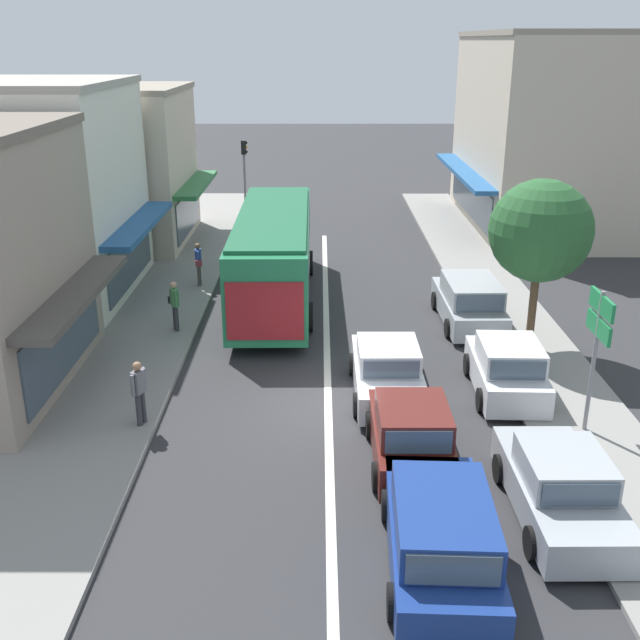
{
  "coord_description": "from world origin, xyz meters",
  "views": [
    {
      "loc": [
        -0.21,
        -17.34,
        8.87
      ],
      "look_at": [
        -0.12,
        3.14,
        1.2
      ],
      "focal_mm": 42.0,
      "sensor_mm": 36.0,
      "label": 1
    }
  ],
  "objects_px": {
    "city_bus": "(270,251)",
    "traffic_light_downstreet": "(241,168)",
    "directional_road_sign": "(595,329)",
    "sedan_adjacent_lane_lead": "(384,371)",
    "pedestrian_with_handbag_near": "(195,262)",
    "pedestrian_far_walker": "(171,303)",
    "street_tree_right": "(537,231)",
    "parked_sedan_kerb_front": "(557,487)",
    "parked_hatchback_kerb_second": "(504,369)",
    "hatchback_behind_bus_near": "(408,435)",
    "pedestrian_browsing_midblock": "(136,389)",
    "wagon_adjacent_lane_trail": "(438,534)",
    "parked_wagon_kerb_third": "(466,302)"
  },
  "relations": [
    {
      "from": "city_bus",
      "to": "traffic_light_downstreet",
      "type": "distance_m",
      "value": 12.63
    },
    {
      "from": "city_bus",
      "to": "directional_road_sign",
      "type": "xyz_separation_m",
      "value": [
        7.99,
        -9.76,
        0.82
      ]
    },
    {
      "from": "sedan_adjacent_lane_lead",
      "to": "pedestrian_with_handbag_near",
      "type": "relative_size",
      "value": 2.58
    },
    {
      "from": "pedestrian_far_walker",
      "to": "street_tree_right",
      "type": "bearing_deg",
      "value": -6.83
    },
    {
      "from": "parked_sedan_kerb_front",
      "to": "parked_hatchback_kerb_second",
      "type": "xyz_separation_m",
      "value": [
        0.25,
        5.53,
        0.05
      ]
    },
    {
      "from": "hatchback_behind_bus_near",
      "to": "pedestrian_browsing_midblock",
      "type": "relative_size",
      "value": 2.27
    },
    {
      "from": "hatchback_behind_bus_near",
      "to": "traffic_light_downstreet",
      "type": "height_order",
      "value": "traffic_light_downstreet"
    },
    {
      "from": "directional_road_sign",
      "to": "street_tree_right",
      "type": "xyz_separation_m",
      "value": [
        0.02,
        5.22,
        1.0
      ]
    },
    {
      "from": "pedestrian_browsing_midblock",
      "to": "city_bus",
      "type": "bearing_deg",
      "value": 74.23
    },
    {
      "from": "sedan_adjacent_lane_lead",
      "to": "pedestrian_browsing_midblock",
      "type": "height_order",
      "value": "pedestrian_browsing_midblock"
    },
    {
      "from": "traffic_light_downstreet",
      "to": "city_bus",
      "type": "bearing_deg",
      "value": -80.04
    },
    {
      "from": "parked_hatchback_kerb_second",
      "to": "directional_road_sign",
      "type": "relative_size",
      "value": 1.04
    },
    {
      "from": "sedan_adjacent_lane_lead",
      "to": "traffic_light_downstreet",
      "type": "bearing_deg",
      "value": 105.63
    },
    {
      "from": "wagon_adjacent_lane_trail",
      "to": "pedestrian_with_handbag_near",
      "type": "distance_m",
      "value": 17.49
    },
    {
      "from": "pedestrian_with_handbag_near",
      "to": "parked_hatchback_kerb_second",
      "type": "bearing_deg",
      "value": -43.55
    },
    {
      "from": "pedestrian_browsing_midblock",
      "to": "hatchback_behind_bus_near",
      "type": "bearing_deg",
      "value": -14.22
    },
    {
      "from": "sedan_adjacent_lane_lead",
      "to": "parked_hatchback_kerb_second",
      "type": "bearing_deg",
      "value": 0.59
    },
    {
      "from": "pedestrian_browsing_midblock",
      "to": "pedestrian_with_handbag_near",
      "type": "bearing_deg",
      "value": 91.33
    },
    {
      "from": "hatchback_behind_bus_near",
      "to": "parked_hatchback_kerb_second",
      "type": "xyz_separation_m",
      "value": [
        2.94,
        3.53,
        0.0
      ]
    },
    {
      "from": "pedestrian_with_handbag_near",
      "to": "parked_wagon_kerb_third",
      "type": "bearing_deg",
      "value": -21.54
    },
    {
      "from": "street_tree_right",
      "to": "pedestrian_browsing_midblock",
      "type": "bearing_deg",
      "value": -155.11
    },
    {
      "from": "city_bus",
      "to": "parked_wagon_kerb_third",
      "type": "distance_m",
      "value": 7.06
    },
    {
      "from": "hatchback_behind_bus_near",
      "to": "pedestrian_with_handbag_near",
      "type": "bearing_deg",
      "value": 117.61
    },
    {
      "from": "parked_hatchback_kerb_second",
      "to": "city_bus",
      "type": "bearing_deg",
      "value": 130.99
    },
    {
      "from": "wagon_adjacent_lane_trail",
      "to": "parked_hatchback_kerb_second",
      "type": "relative_size",
      "value": 1.22
    },
    {
      "from": "traffic_light_downstreet",
      "to": "parked_wagon_kerb_third",
      "type": "bearing_deg",
      "value": -59.19
    },
    {
      "from": "wagon_adjacent_lane_trail",
      "to": "parked_hatchback_kerb_second",
      "type": "xyz_separation_m",
      "value": [
        2.83,
        7.1,
        -0.04
      ]
    },
    {
      "from": "hatchback_behind_bus_near",
      "to": "pedestrian_far_walker",
      "type": "bearing_deg",
      "value": 130.05
    },
    {
      "from": "parked_wagon_kerb_third",
      "to": "pedestrian_with_handbag_near",
      "type": "xyz_separation_m",
      "value": [
        -9.52,
        3.76,
        0.32
      ]
    },
    {
      "from": "street_tree_right",
      "to": "pedestrian_with_handbag_near",
      "type": "bearing_deg",
      "value": 151.19
    },
    {
      "from": "parked_wagon_kerb_third",
      "to": "street_tree_right",
      "type": "distance_m",
      "value": 3.99
    },
    {
      "from": "directional_road_sign",
      "to": "pedestrian_with_handbag_near",
      "type": "xyz_separation_m",
      "value": [
        -10.93,
        11.24,
        -1.64
      ]
    },
    {
      "from": "parked_hatchback_kerb_second",
      "to": "street_tree_right",
      "type": "distance_m",
      "value": 4.5
    },
    {
      "from": "sedan_adjacent_lane_lead",
      "to": "parked_wagon_kerb_third",
      "type": "height_order",
      "value": "parked_wagon_kerb_third"
    },
    {
      "from": "city_bus",
      "to": "pedestrian_far_walker",
      "type": "xyz_separation_m",
      "value": [
        -2.98,
        -3.23,
        -0.81
      ]
    },
    {
      "from": "parked_sedan_kerb_front",
      "to": "traffic_light_downstreet",
      "type": "bearing_deg",
      "value": 108.47
    },
    {
      "from": "parked_sedan_kerb_front",
      "to": "traffic_light_downstreet",
      "type": "relative_size",
      "value": 1.0
    },
    {
      "from": "wagon_adjacent_lane_trail",
      "to": "directional_road_sign",
      "type": "relative_size",
      "value": 1.27
    },
    {
      "from": "wagon_adjacent_lane_trail",
      "to": "sedan_adjacent_lane_lead",
      "type": "height_order",
      "value": "wagon_adjacent_lane_trail"
    },
    {
      "from": "city_bus",
      "to": "hatchback_behind_bus_near",
      "type": "height_order",
      "value": "city_bus"
    },
    {
      "from": "street_tree_right",
      "to": "pedestrian_far_walker",
      "type": "bearing_deg",
      "value": 173.17
    },
    {
      "from": "city_bus",
      "to": "directional_road_sign",
      "type": "distance_m",
      "value": 12.64
    },
    {
      "from": "directional_road_sign",
      "to": "pedestrian_browsing_midblock",
      "type": "bearing_deg",
      "value": 178.64
    },
    {
      "from": "hatchback_behind_bus_near",
      "to": "street_tree_right",
      "type": "height_order",
      "value": "street_tree_right"
    },
    {
      "from": "hatchback_behind_bus_near",
      "to": "parked_wagon_kerb_third",
      "type": "xyz_separation_m",
      "value": [
        2.94,
        8.83,
        0.04
      ]
    },
    {
      "from": "traffic_light_downstreet",
      "to": "pedestrian_with_handbag_near",
      "type": "distance_m",
      "value": 11.1
    },
    {
      "from": "city_bus",
      "to": "traffic_light_downstreet",
      "type": "relative_size",
      "value": 2.59
    },
    {
      "from": "wagon_adjacent_lane_trail",
      "to": "parked_wagon_kerb_third",
      "type": "bearing_deg",
      "value": 77.17
    },
    {
      "from": "traffic_light_downstreet",
      "to": "pedestrian_far_walker",
      "type": "height_order",
      "value": "traffic_light_downstreet"
    },
    {
      "from": "parked_sedan_kerb_front",
      "to": "pedestrian_with_handbag_near",
      "type": "distance_m",
      "value": 17.29
    }
  ]
}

